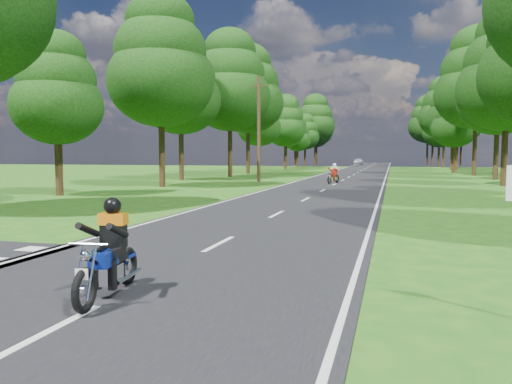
% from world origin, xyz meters
% --- Properties ---
extents(ground, '(160.00, 160.00, 0.00)m').
position_xyz_m(ground, '(0.00, 0.00, 0.00)').
color(ground, '#1A5513').
rests_on(ground, ground).
extents(main_road, '(7.00, 140.00, 0.02)m').
position_xyz_m(main_road, '(0.00, 50.00, 0.01)').
color(main_road, black).
rests_on(main_road, ground).
extents(road_markings, '(7.40, 140.00, 0.01)m').
position_xyz_m(road_markings, '(-0.14, 48.13, 0.02)').
color(road_markings, silver).
rests_on(road_markings, main_road).
extents(treeline, '(40.00, 115.35, 14.78)m').
position_xyz_m(treeline, '(1.43, 60.06, 8.25)').
color(treeline, black).
rests_on(treeline, ground).
extents(telegraph_pole, '(1.20, 0.26, 8.00)m').
position_xyz_m(telegraph_pole, '(-6.00, 28.00, 4.07)').
color(telegraph_pole, '#382616').
rests_on(telegraph_pole, ground).
extents(rider_near_blue, '(0.81, 1.82, 1.46)m').
position_xyz_m(rider_near_blue, '(-0.09, -2.57, 0.75)').
color(rider_near_blue, navy).
rests_on(rider_near_blue, main_road).
extents(rider_far_red, '(1.04, 1.86, 1.47)m').
position_xyz_m(rider_far_red, '(-0.22, 27.18, 0.76)').
color(rider_far_red, '#9A1D0B').
rests_on(rider_far_red, main_road).
extents(distant_car, '(2.14, 4.29, 1.41)m').
position_xyz_m(distant_car, '(-2.60, 90.35, 0.72)').
color(distant_car, silver).
rests_on(distant_car, main_road).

